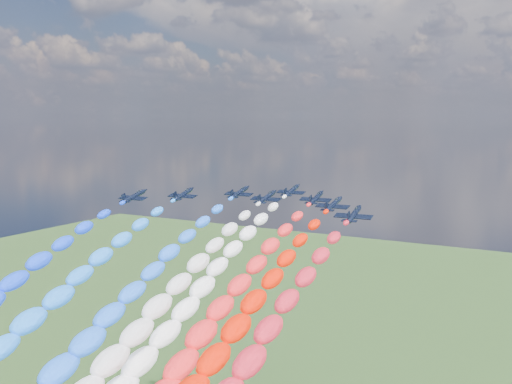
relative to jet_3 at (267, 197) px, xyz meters
The scene contains 14 objects.
jet_0 36.47m from the jet_3, 154.16° to the right, with size 8.53×11.43×2.52m, color black, non-canonical shape.
jet_1 24.25m from the jet_3, 166.34° to the right, with size 8.53×11.43×2.52m, color black, non-canonical shape.
trail_1 65.44m from the jet_3, 112.50° to the right, with size 6.37×99.31×48.30m, color #1F76F2, non-canonical shape.
jet_2 13.06m from the jet_3, 155.10° to the left, with size 8.53×11.43×2.52m, color black, non-canonical shape.
trail_2 52.11m from the jet_3, 104.54° to the right, with size 6.37×99.31×48.30m, color blue, non-canonical shape.
jet_3 is the anchor object (origin of this frame).
trail_3 55.75m from the jet_3, 90.00° to the right, with size 6.37×99.31×48.30m, color silver, non-canonical shape.
jet_4 16.65m from the jet_3, 91.82° to the left, with size 8.53×11.43×2.52m, color black, non-canonical shape.
trail_4 41.02m from the jet_3, 90.88° to the right, with size 6.37×99.31×48.30m, color white, non-canonical shape.
jet_5 13.33m from the jet_3, 23.62° to the left, with size 8.53×11.43×2.52m, color black, non-canonical shape.
trail_5 52.33m from the jet_3, 75.07° to the right, with size 6.37×99.31×48.30m, color red, non-canonical shape.
jet_6 21.18m from the jet_3, 10.32° to the right, with size 8.53×11.43×2.52m, color black, non-canonical shape.
trail_6 62.81m from the jet_3, 69.24° to the right, with size 6.37×99.31×48.30m, color #F51802, non-canonical shape.
jet_7 34.59m from the jet_3, 27.45° to the right, with size 8.53×11.43×2.52m, color black, non-canonical shape.
Camera 1 is at (78.02, -136.62, 112.19)m, focal length 43.18 mm.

